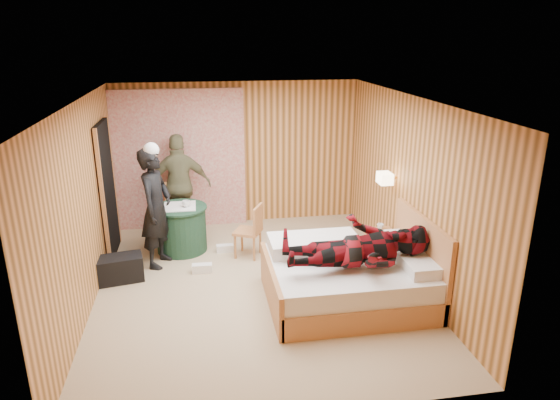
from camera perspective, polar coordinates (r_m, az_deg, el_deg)
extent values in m
cube|color=tan|center=(6.91, -2.72, -9.69)|extent=(4.20, 5.00, 0.01)
cube|color=silver|center=(6.14, -3.08, 11.35)|extent=(4.20, 5.00, 0.01)
cube|color=tan|center=(8.81, -4.80, 5.26)|extent=(4.20, 0.02, 2.50)
cube|color=tan|center=(6.53, -21.50, -0.77)|extent=(0.02, 5.00, 2.50)
cube|color=tan|center=(6.96, 14.56, 1.09)|extent=(0.02, 5.00, 2.50)
cube|color=beige|center=(8.73, -11.32, 4.50)|extent=(2.20, 0.08, 2.40)
cube|color=black|center=(7.90, -19.10, 1.02)|extent=(0.06, 0.90, 2.05)
cylinder|color=gold|center=(7.30, 12.48, 2.48)|extent=(0.18, 0.04, 0.04)
cube|color=#FFE2B2|center=(7.27, 11.89, 2.46)|extent=(0.18, 0.24, 0.16)
cube|color=#C58050|center=(6.53, 7.70, -10.18)|extent=(1.97, 1.57, 0.30)
cube|color=white|center=(6.40, 7.81, -8.06)|extent=(1.91, 1.51, 0.25)
cube|color=#C58050|center=(6.27, -1.01, -9.96)|extent=(0.06, 1.57, 0.55)
cube|color=#C58050|center=(6.68, 15.80, -6.28)|extent=(0.06, 1.57, 1.08)
cube|color=white|center=(6.27, 15.66, -7.26)|extent=(0.37, 0.54, 0.14)
cube|color=white|center=(6.89, 13.10, -4.64)|extent=(0.37, 0.54, 0.14)
cube|color=white|center=(6.61, 3.90, -4.99)|extent=(1.18, 0.59, 0.18)
cube|color=#C58050|center=(7.45, 11.57, -5.62)|extent=(0.38, 0.53, 0.53)
cube|color=#C58050|center=(7.38, 11.65, -4.43)|extent=(0.40, 0.55, 0.03)
cylinder|color=#20452F|center=(7.96, -11.21, -3.30)|extent=(0.77, 0.77, 0.70)
cylinder|color=#20452F|center=(7.84, -11.38, -0.87)|extent=(0.83, 0.83, 0.03)
cube|color=white|center=(7.83, -11.39, -0.73)|extent=(0.61, 0.61, 0.01)
cube|color=#C58050|center=(8.47, -11.17, -1.24)|extent=(0.55, 0.55, 0.05)
cube|color=#C58050|center=(8.56, -11.75, 0.70)|extent=(0.40, 0.20, 0.46)
cylinder|color=#C58050|center=(8.35, -11.73, -3.30)|extent=(0.04, 0.04, 0.43)
cylinder|color=#C58050|center=(8.75, -10.46, -2.17)|extent=(0.04, 0.04, 0.43)
cube|color=#C58050|center=(7.61, -3.72, -3.62)|extent=(0.50, 0.50, 0.04)
cube|color=#C58050|center=(7.48, -2.53, -2.18)|extent=(0.19, 0.35, 0.41)
cylinder|color=#C58050|center=(7.87, -4.37, -4.51)|extent=(0.04, 0.04, 0.38)
cylinder|color=#C58050|center=(7.51, -2.98, -5.63)|extent=(0.04, 0.04, 0.38)
cube|color=black|center=(7.29, -17.91, -7.48)|extent=(0.69, 0.45, 0.36)
cube|color=white|center=(7.91, -6.31, -5.51)|extent=(0.26, 0.11, 0.12)
cube|color=white|center=(7.30, -8.90, -7.71)|extent=(0.29, 0.13, 0.13)
imported|color=black|center=(7.37, -13.99, -0.91)|extent=(0.62, 0.75, 1.76)
imported|color=#6B6947|center=(8.45, -11.33, 1.66)|extent=(1.01, 0.43, 1.72)
imported|color=maroon|center=(6.01, 9.04, -4.13)|extent=(0.86, 0.67, 1.77)
imported|color=white|center=(7.30, 11.84, -3.81)|extent=(0.17, 0.23, 0.02)
imported|color=white|center=(7.29, 11.85, -3.66)|extent=(0.27, 0.28, 0.02)
imported|color=white|center=(7.44, 11.37, -3.04)|extent=(0.10, 0.10, 0.09)
imported|color=white|center=(7.76, -10.68, -0.43)|extent=(0.16, 0.16, 0.10)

